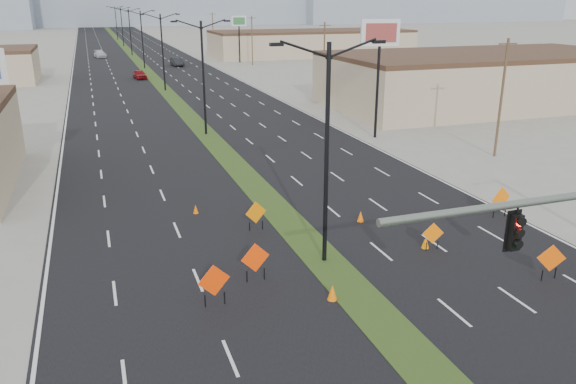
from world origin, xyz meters
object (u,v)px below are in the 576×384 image
object	(u,v)px
construction_sign_1	(255,259)
construction_sign_2	(256,213)
car_mid	(177,62)
car_left	(140,74)
streetlight_6	(116,22)
streetlight_0	(327,149)
streetlight_1	(203,75)
streetlight_4	(130,30)
construction_sign_0	(214,282)
construction_sign_4	(551,259)
cone_3	(196,209)
streetlight_5	(122,25)
cone_2	(361,216)
streetlight_3	(142,38)
car_far	(100,54)
cone_1	(425,242)
pole_sign_east_far	(239,25)
construction_sign_5	(501,199)
construction_sign_3	(433,234)
pole_sign_east_near	(380,41)
streetlight_2	(163,50)
cone_0	(332,292)

from	to	relation	value
construction_sign_1	construction_sign_2	bearing A→B (deg)	64.12
car_mid	car_left	bearing A→B (deg)	-121.83
streetlight_6	car_left	world-z (taller)	streetlight_6
streetlight_0	streetlight_1	size ratio (longest dim) A/B	1.00
streetlight_4	construction_sign_2	size ratio (longest dim) A/B	6.14
construction_sign_0	construction_sign_4	world-z (taller)	construction_sign_0
cone_3	streetlight_0	bearing A→B (deg)	-60.68
cone_3	streetlight_5	bearing A→B (deg)	88.01
streetlight_5	cone_2	distance (m)	136.26
streetlight_0	construction_sign_4	xyz separation A→B (m)	(8.55, -5.00, -4.43)
streetlight_6	construction_sign_4	size ratio (longest dim) A/B	5.99
construction_sign_0	cone_2	bearing A→B (deg)	22.74
streetlight_6	streetlight_3	bearing A→B (deg)	-90.00
streetlight_5	cone_3	world-z (taller)	streetlight_5
car_far	construction_sign_4	size ratio (longest dim) A/B	3.06
car_far	cone_1	bearing A→B (deg)	-91.21
streetlight_1	pole_sign_east_far	distance (m)	63.43
car_mid	cone_2	xyz separation A→B (m)	(-2.35, -82.21, -0.47)
streetlight_3	construction_sign_0	size ratio (longest dim) A/B	5.52
cone_3	construction_sign_5	bearing A→B (deg)	-21.23
car_mid	car_far	size ratio (longest dim) A/B	0.93
car_far	cone_2	xyz separation A→B (m)	(10.74, -104.61, -0.42)
car_far	construction_sign_3	bearing A→B (deg)	-91.13
streetlight_3	construction_sign_4	xyz separation A→B (m)	(8.55, -89.00, -4.43)
cone_2	cone_3	bearing A→B (deg)	152.98
streetlight_0	construction_sign_4	world-z (taller)	streetlight_0
streetlight_3	construction_sign_5	size ratio (longest dim) A/B	5.49
construction_sign_0	cone_2	distance (m)	11.43
car_far	cone_3	distance (m)	100.37
streetlight_1	construction_sign_1	size ratio (longest dim) A/B	5.59
streetlight_6	construction_sign_4	xyz separation A→B (m)	(8.55, -173.00, -4.43)
construction_sign_2	pole_sign_east_near	bearing A→B (deg)	34.57
cone_3	streetlight_2	bearing A→B (deg)	84.53
car_mid	cone_2	distance (m)	82.24
construction_sign_1	construction_sign_4	xyz separation A→B (m)	(12.16, -4.12, -0.08)
construction_sign_0	cone_0	world-z (taller)	construction_sign_0
construction_sign_4	cone_0	size ratio (longest dim) A/B	2.43
streetlight_3	car_left	distance (m)	15.25
streetlight_2	construction_sign_3	distance (m)	57.09
construction_sign_5	streetlight_4	bearing A→B (deg)	86.49
streetlight_5	construction_sign_0	xyz separation A→B (m)	(-5.74, -142.37, -4.35)
construction_sign_4	car_left	bearing A→B (deg)	118.84
streetlight_1	construction_sign_2	bearing A→B (deg)	-94.89
streetlight_0	construction_sign_5	size ratio (longest dim) A/B	5.49
streetlight_4	streetlight_5	world-z (taller)	same
construction_sign_1	cone_1	world-z (taller)	construction_sign_1
construction_sign_0	cone_1	xyz separation A→B (m)	(11.00, 2.02, -0.75)
streetlight_2	car_left	world-z (taller)	streetlight_2
construction_sign_0	cone_1	world-z (taller)	construction_sign_0
streetlight_0	pole_sign_east_far	xyz separation A→B (m)	(18.96, 88.51, 1.80)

